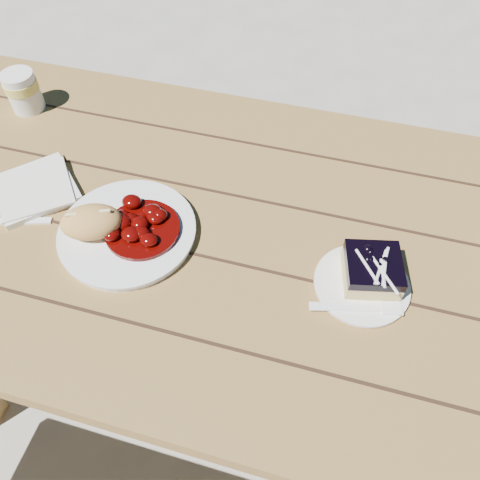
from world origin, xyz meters
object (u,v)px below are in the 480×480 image
(picnic_table, at_px, (325,294))
(bread_roll, at_px, (91,222))
(main_plate, at_px, (128,232))
(blueberry_cake, at_px, (372,270))
(second_cup, at_px, (23,91))
(dessert_plate, at_px, (361,285))

(picnic_table, bearing_deg, bread_roll, -168.40)
(main_plate, height_order, blueberry_cake, blueberry_cake)
(blueberry_cake, bearing_deg, bread_roll, 171.69)
(second_cup, bearing_deg, picnic_table, -16.05)
(bread_roll, relative_size, second_cup, 1.21)
(dessert_plate, relative_size, blueberry_cake, 1.44)
(bread_roll, distance_m, second_cup, 0.45)
(dessert_plate, distance_m, second_cup, 0.87)
(main_plate, bearing_deg, second_cup, 142.59)
(picnic_table, relative_size, blueberry_cake, 18.00)
(dessert_plate, height_order, blueberry_cake, blueberry_cake)
(main_plate, distance_m, dessert_plate, 0.44)
(picnic_table, distance_m, dessert_plate, 0.19)
(picnic_table, height_order, blueberry_cake, blueberry_cake)
(second_cup, bearing_deg, bread_roll, -43.66)
(picnic_table, xyz_separation_m, dessert_plate, (0.05, -0.07, 0.17))
(picnic_table, xyz_separation_m, second_cup, (-0.77, 0.22, 0.21))
(dessert_plate, bearing_deg, main_plate, -179.57)
(bread_roll, bearing_deg, second_cup, 136.34)
(bread_roll, bearing_deg, main_plate, 19.98)
(second_cup, bearing_deg, blueberry_cake, -18.25)
(main_plate, bearing_deg, bread_roll, -160.02)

